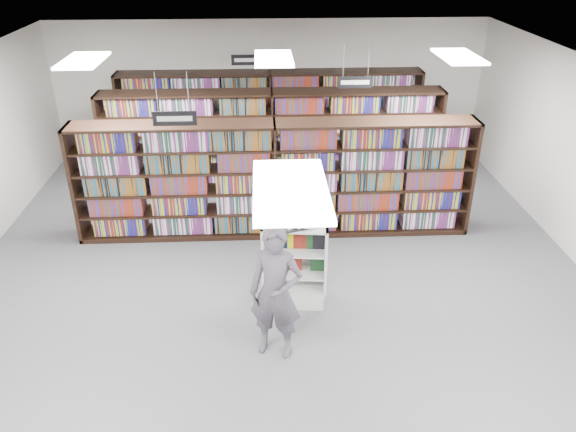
{
  "coord_description": "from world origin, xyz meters",
  "views": [
    {
      "loc": [
        -0.22,
        -7.09,
        5.06
      ],
      "look_at": [
        0.15,
        0.5,
        1.1
      ],
      "focal_mm": 35.0,
      "sensor_mm": 36.0,
      "label": 1
    }
  ],
  "objects_px": {
    "shopper": "(276,293)",
    "bookshelf_row_near": "(275,180)",
    "endcap_display": "(295,274)",
    "open_book": "(296,223)"
  },
  "relations": [
    {
      "from": "shopper",
      "to": "bookshelf_row_near",
      "type": "bearing_deg",
      "value": 104.75
    },
    {
      "from": "endcap_display",
      "to": "shopper",
      "type": "bearing_deg",
      "value": -99.3
    },
    {
      "from": "bookshelf_row_near",
      "to": "endcap_display",
      "type": "distance_m",
      "value": 2.22
    },
    {
      "from": "open_book",
      "to": "shopper",
      "type": "distance_m",
      "value": 1.2
    },
    {
      "from": "shopper",
      "to": "open_book",
      "type": "bearing_deg",
      "value": 89.69
    },
    {
      "from": "bookshelf_row_near",
      "to": "shopper",
      "type": "distance_m",
      "value": 3.27
    },
    {
      "from": "bookshelf_row_near",
      "to": "open_book",
      "type": "xyz_separation_m",
      "value": [
        0.24,
        -2.19,
        0.29
      ]
    },
    {
      "from": "endcap_display",
      "to": "shopper",
      "type": "height_order",
      "value": "shopper"
    },
    {
      "from": "endcap_display",
      "to": "shopper",
      "type": "distance_m",
      "value": 1.28
    },
    {
      "from": "bookshelf_row_near",
      "to": "endcap_display",
      "type": "relative_size",
      "value": 5.33
    }
  ]
}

